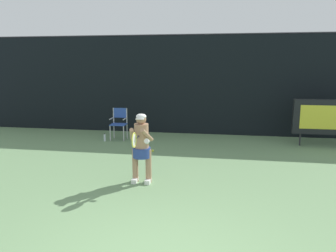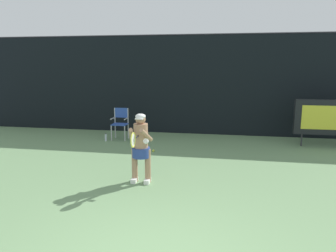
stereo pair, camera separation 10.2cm
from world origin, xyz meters
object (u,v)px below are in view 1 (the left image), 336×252
object	(u,v)px
tennis_racket	(134,140)
tennis_ball_loose	(153,151)
water_bottle	(105,138)
scoreboard	(329,117)
umpire_chair	(119,122)
tennis_player	(141,145)

from	to	relation	value
tennis_racket	tennis_ball_loose	distance (m)	3.18
tennis_ball_loose	water_bottle	bearing A→B (deg)	150.80
scoreboard	tennis_racket	xyz separation A→B (m)	(-5.07, -4.52, 0.13)
tennis_ball_loose	scoreboard	bearing A→B (deg)	15.97
umpire_chair	tennis_ball_loose	size ratio (longest dim) A/B	15.88
scoreboard	water_bottle	world-z (taller)	scoreboard
water_bottle	tennis_racket	world-z (taller)	tennis_racket
tennis_player	umpire_chair	bearing A→B (deg)	114.44
umpire_chair	tennis_player	xyz separation A→B (m)	(1.79, -3.93, 0.23)
scoreboard	tennis_ball_loose	xyz separation A→B (m)	(-5.34, -1.53, -0.91)
water_bottle	tennis_racket	size ratio (longest dim) A/B	0.44
umpire_chair	tennis_racket	distance (m)	4.79
water_bottle	tennis_player	world-z (taller)	tennis_player
scoreboard	umpire_chair	world-z (taller)	scoreboard
water_bottle	scoreboard	bearing A→B (deg)	3.67
tennis_racket	tennis_ball_loose	bearing A→B (deg)	92.42
water_bottle	tennis_ball_loose	xyz separation A→B (m)	(1.90, -1.06, -0.09)
tennis_player	tennis_ball_loose	bearing A→B (deg)	96.58
tennis_ball_loose	umpire_chair	bearing A→B (deg)	136.20
water_bottle	tennis_racket	distance (m)	4.70
scoreboard	tennis_player	distance (m)	6.46
umpire_chair	water_bottle	distance (m)	0.74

